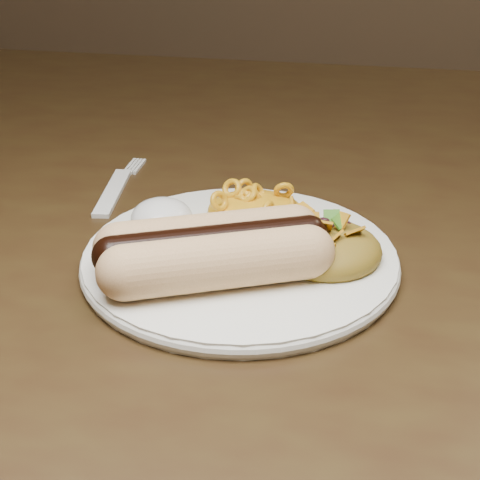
# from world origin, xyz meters

# --- Properties ---
(table) EXTENTS (1.60, 0.90, 0.75)m
(table) POSITION_xyz_m (0.00, 0.00, 0.66)
(table) COLOR black
(table) RESTS_ON floor
(plate) EXTENTS (0.24, 0.24, 0.01)m
(plate) POSITION_xyz_m (-0.01, -0.16, 0.76)
(plate) COLOR white
(plate) RESTS_ON table
(hotdog) EXTENTS (0.14, 0.12, 0.04)m
(hotdog) POSITION_xyz_m (-0.02, -0.19, 0.78)
(hotdog) COLOR #FBC997
(hotdog) RESTS_ON plate
(mac_and_cheese) EXTENTS (0.10, 0.09, 0.03)m
(mac_and_cheese) POSITION_xyz_m (-0.01, -0.10, 0.78)
(mac_and_cheese) COLOR yellow
(mac_and_cheese) RESTS_ON plate
(sour_cream) EXTENTS (0.06, 0.06, 0.03)m
(sour_cream) POSITION_xyz_m (-0.08, -0.13, 0.78)
(sour_cream) COLOR silver
(sour_cream) RESTS_ON plate
(taco_salad) EXTENTS (0.09, 0.08, 0.04)m
(taco_salad) POSITION_xyz_m (0.05, -0.16, 0.78)
(taco_salad) COLOR #9C4E0D
(taco_salad) RESTS_ON plate
(fork) EXTENTS (0.04, 0.15, 0.00)m
(fork) POSITION_xyz_m (-0.15, -0.05, 0.75)
(fork) COLOR white
(fork) RESTS_ON table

